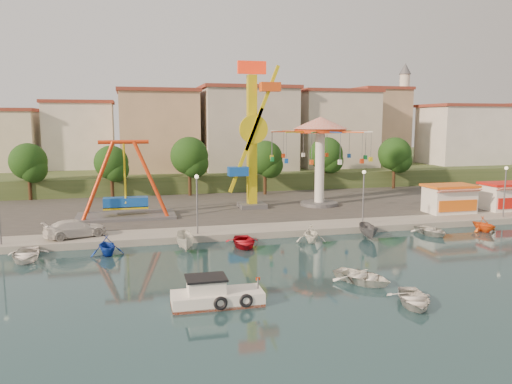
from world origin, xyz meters
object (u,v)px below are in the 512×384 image
object	(u,v)px
pirate_ship_ride	(125,181)
kamikaze_tower	(254,138)
rowboat_a	(363,277)
van	(75,229)
wave_swinger	(320,141)
cabin_motorboat	(215,297)

from	to	relation	value
pirate_ship_ride	kamikaze_tower	bearing A→B (deg)	9.07
rowboat_a	van	xyz separation A→B (m)	(-19.32, 15.65, 0.94)
pirate_ship_ride	wave_swinger	bearing A→B (deg)	5.18
pirate_ship_ride	rowboat_a	xyz separation A→B (m)	(15.13, -23.76, -3.97)
pirate_ship_ride	wave_swinger	world-z (taller)	wave_swinger
van	rowboat_a	bearing A→B (deg)	-148.90
wave_swinger	rowboat_a	distance (m)	27.80
cabin_motorboat	rowboat_a	distance (m)	10.15
van	cabin_motorboat	bearing A→B (deg)	-171.52
cabin_motorboat	van	distance (m)	19.55
pirate_ship_ride	rowboat_a	world-z (taller)	pirate_ship_ride
kamikaze_tower	van	size ratio (longest dim) A/B	3.17
kamikaze_tower	rowboat_a	size ratio (longest dim) A/B	4.07
kamikaze_tower	rowboat_a	world-z (taller)	kamikaze_tower
kamikaze_tower	pirate_ship_ride	bearing A→B (deg)	-170.93
kamikaze_tower	rowboat_a	xyz separation A→B (m)	(0.88, -26.03, -8.15)
kamikaze_tower	wave_swinger	world-z (taller)	kamikaze_tower
wave_swinger	pirate_ship_ride	bearing A→B (deg)	-174.82
kamikaze_tower	van	xyz separation A→B (m)	(-18.44, -10.39, -7.22)
kamikaze_tower	van	world-z (taller)	kamikaze_tower
kamikaze_tower	wave_swinger	xyz separation A→B (m)	(7.86, -0.27, -0.38)
kamikaze_tower	cabin_motorboat	bearing A→B (deg)	-108.36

